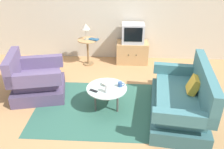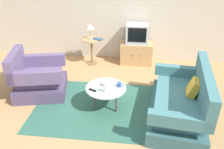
# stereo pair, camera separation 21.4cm
# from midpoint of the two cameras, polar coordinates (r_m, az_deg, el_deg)

# --- Properties ---
(ground_plane) EXTENTS (16.00, 16.00, 0.00)m
(ground_plane) POSITION_cam_midpoint_polar(r_m,az_deg,el_deg) (4.26, 0.44, -8.07)
(ground_plane) COLOR #AD7F51
(back_wall) EXTENTS (9.00, 0.12, 2.70)m
(back_wall) POSITION_cam_midpoint_polar(r_m,az_deg,el_deg) (5.83, 2.98, 16.71)
(back_wall) COLOR #BCB29E
(back_wall) RESTS_ON ground
(area_rug) EXTENTS (2.58, 1.72, 0.00)m
(area_rug) POSITION_cam_midpoint_polar(r_m,az_deg,el_deg) (4.25, 0.01, -8.09)
(area_rug) COLOR #2D5B4C
(area_rug) RESTS_ON ground
(armchair) EXTENTS (1.11, 1.05, 0.88)m
(armchair) POSITION_cam_midpoint_polar(r_m,az_deg,el_deg) (4.70, -16.69, -1.13)
(armchair) COLOR #4B3E5C
(armchair) RESTS_ON ground
(couch) EXTENTS (1.06, 1.72, 0.93)m
(couch) POSITION_cam_midpoint_polar(r_m,az_deg,el_deg) (4.04, 18.15, -6.75)
(couch) COLOR #325C60
(couch) RESTS_ON ground
(coffee_table) EXTENTS (0.71, 0.71, 0.42)m
(coffee_table) POSITION_cam_midpoint_polar(r_m,az_deg,el_deg) (4.04, 0.03, -3.73)
(coffee_table) COLOR #B2C6C1
(coffee_table) RESTS_ON ground
(side_table) EXTENTS (0.46, 0.46, 0.65)m
(side_table) POSITION_cam_midpoint_polar(r_m,az_deg,el_deg) (5.67, -3.96, 6.92)
(side_table) COLOR tan
(side_table) RESTS_ON ground
(tv_stand) EXTENTS (0.77, 0.49, 0.53)m
(tv_stand) POSITION_cam_midpoint_polar(r_m,az_deg,el_deg) (5.83, 7.02, 5.32)
(tv_stand) COLOR tan
(tv_stand) RESTS_ON ground
(television) EXTENTS (0.53, 0.40, 0.47)m
(television) POSITION_cam_midpoint_polar(r_m,az_deg,el_deg) (5.65, 7.32, 9.94)
(television) COLOR #B7B7BC
(television) RESTS_ON tv_stand
(table_lamp) EXTENTS (0.21, 0.21, 0.38)m
(table_lamp) POSITION_cam_midpoint_polar(r_m,az_deg,el_deg) (5.51, -4.36, 11.63)
(table_lamp) COLOR #9E937A
(table_lamp) RESTS_ON side_table
(vase) EXTENTS (0.08, 0.08, 0.21)m
(vase) POSITION_cam_midpoint_polar(r_m,az_deg,el_deg) (3.84, 0.08, -3.15)
(vase) COLOR white
(vase) RESTS_ON coffee_table
(mug) EXTENTS (0.12, 0.07, 0.09)m
(mug) POSITION_cam_midpoint_polar(r_m,az_deg,el_deg) (4.03, 3.39, -2.51)
(mug) COLOR #335184
(mug) RESTS_ON coffee_table
(bowl) EXTENTS (0.16, 0.16, 0.05)m
(bowl) POSITION_cam_midpoint_polar(r_m,az_deg,el_deg) (4.09, -0.03, -2.25)
(bowl) COLOR silver
(bowl) RESTS_ON coffee_table
(tv_remote_dark) EXTENTS (0.15, 0.10, 0.02)m
(tv_remote_dark) POSITION_cam_midpoint_polar(r_m,az_deg,el_deg) (3.93, -3.26, -3.88)
(tv_remote_dark) COLOR black
(tv_remote_dark) RESTS_ON coffee_table
(book) EXTENTS (0.26, 0.21, 0.02)m
(book) POSITION_cam_midpoint_polar(r_m,az_deg,el_deg) (5.57, -2.45, 8.73)
(book) COLOR navy
(book) RESTS_ON side_table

